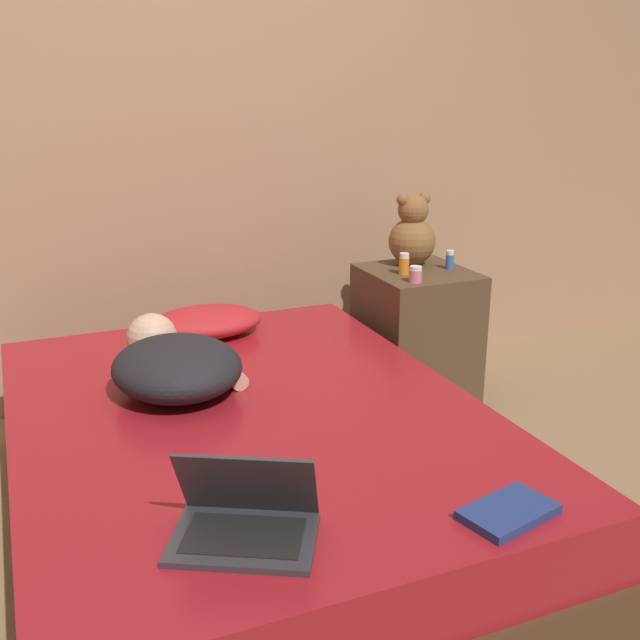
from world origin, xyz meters
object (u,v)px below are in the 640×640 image
teddy_bear (412,234)px  bottle_blue (450,260)px  person_lying (174,363)px  bottle_pink (416,275)px  bottle_orange (404,264)px  book (508,512)px  laptop (245,518)px  pillow (206,322)px

teddy_bear → bottle_blue: 0.21m
person_lying → bottle_pink: bottle_pink is taller
person_lying → bottle_orange: bearing=15.9°
person_lying → book: size_ratio=2.59×
laptop → pillow: bearing=107.3°
teddy_bear → book: teddy_bear is taller
pillow → person_lying: person_lying is taller
bottle_blue → teddy_bear: bearing=128.2°
bottle_blue → book: bearing=-117.2°
bottle_pink → bottle_orange: (0.02, 0.14, 0.01)m
pillow → person_lying: 0.55m
laptop → teddy_bear: bearing=77.8°
bottle_pink → book: size_ratio=0.27×
person_lying → book: bearing=-66.5°
bottle_blue → book: (-0.77, -1.50, -0.22)m
book → bottle_orange: bearing=70.3°
teddy_bear → bottle_orange: size_ratio=3.48×
bottle_orange → pillow: bearing=173.7°
bottle_orange → book: (-0.54, -1.50, -0.23)m
bottle_orange → laptop: bearing=-130.9°
pillow → bottle_blue: size_ratio=5.47×
pillow → bottle_blue: 1.12m
laptop → book: 0.64m
pillow → book: (0.33, -1.59, -0.05)m
bottle_pink → bottle_blue: 0.29m
laptop → teddy_bear: (1.27, 1.48, 0.29)m
bottle_blue → laptop: bearing=-136.1°
person_lying → book: 1.24m
pillow → bottle_blue: bottle_blue is taller
laptop → book: bearing=13.0°
person_lying → bottle_orange: bottle_orange is taller
person_lying → laptop: laptop is taller
bottle_pink → book: bearing=-110.8°
laptop → bottle_pink: size_ratio=5.78×
book → laptop: bearing=164.5°
pillow → bottle_blue: (1.10, -0.09, 0.18)m
book → pillow: bearing=101.7°
bottle_orange → book: size_ratio=0.37×
teddy_bear → bottle_orange: (-0.12, -0.15, -0.10)m
laptop → bottle_orange: bottle_orange is taller
bottle_blue → bottle_pink: bearing=-151.4°
bottle_blue → bottle_orange: (-0.23, -0.00, 0.00)m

